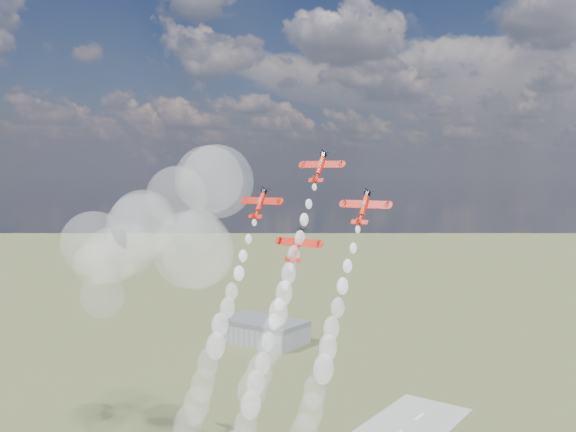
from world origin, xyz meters
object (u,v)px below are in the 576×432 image
(hangar, at_px, (262,330))
(plane_left, at_px, (260,203))
(plane_slot, at_px, (297,245))
(plane_lead, at_px, (320,167))
(plane_right, at_px, (364,207))

(hangar, bearing_deg, plane_left, -51.84)
(plane_slot, bearing_deg, hangar, 130.38)
(plane_lead, bearing_deg, plane_slot, -90.00)
(hangar, distance_m, plane_left, 218.75)
(plane_lead, distance_m, plane_right, 17.42)
(plane_lead, distance_m, plane_slot, 19.98)
(hangar, relative_size, plane_slot, 4.47)
(hangar, relative_size, plane_left, 4.47)
(plane_left, xyz_separation_m, plane_slot, (14.27, -4.71, -8.81))
(plane_right, bearing_deg, plane_slot, -161.74)
(plane_lead, xyz_separation_m, plane_slot, (0.00, -9.42, -17.62))
(plane_lead, height_order, plane_slot, plane_lead)
(plane_slot, bearing_deg, plane_left, 161.74)
(plane_lead, bearing_deg, plane_right, -18.26)
(plane_left, relative_size, plane_right, 1.00)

